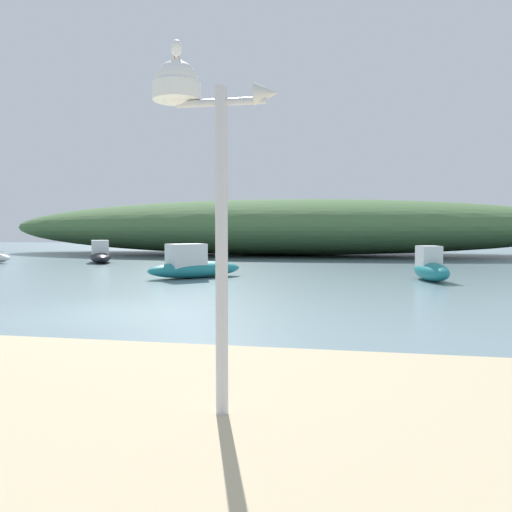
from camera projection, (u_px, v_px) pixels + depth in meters
name	position (u px, v px, depth m)	size (l,w,h in m)	color
ground_plane	(107.00, 313.00, 11.94)	(120.00, 120.00, 0.00)	gray
distant_hill	(282.00, 227.00, 40.38)	(45.89, 14.33, 4.35)	#476B3D
mast_structure	(195.00, 131.00, 4.81)	(1.21, 0.46, 3.38)	silver
seagull_on_radar	(177.00, 47.00, 4.82)	(0.19, 0.32, 0.23)	orange
motorboat_inner_mooring	(431.00, 268.00, 19.57)	(1.50, 3.01, 1.34)	teal
motorboat_by_sandbar	(100.00, 255.00, 30.48)	(2.91, 3.82, 1.33)	black
motorboat_off_point	(193.00, 266.00, 20.72)	(3.86, 3.77, 1.40)	teal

